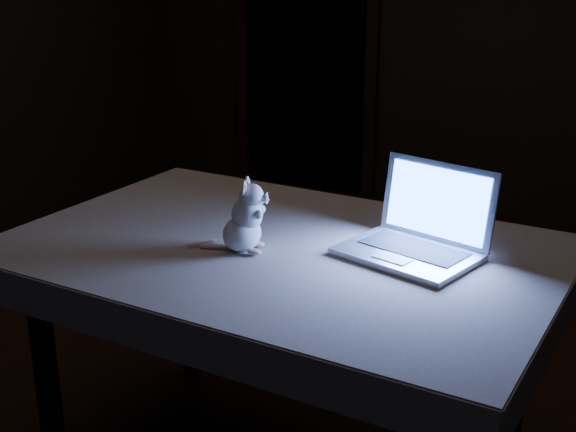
% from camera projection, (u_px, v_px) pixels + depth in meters
% --- Properties ---
extents(floor, '(5.00, 5.00, 0.00)m').
position_uv_depth(floor, '(294.00, 386.00, 3.01)').
color(floor, black).
rests_on(floor, ground).
extents(back_wall, '(4.50, 0.04, 2.60)m').
position_uv_depth(back_wall, '(469.00, 6.00, 4.72)').
color(back_wall, black).
rests_on(back_wall, ground).
extents(doorway, '(1.06, 0.36, 2.13)m').
position_uv_depth(doorway, '(306.00, 37.00, 5.25)').
color(doorway, black).
rests_on(doorway, back_wall).
extents(table, '(1.54, 1.05, 0.79)m').
position_uv_depth(table, '(281.00, 366.00, 2.39)').
color(table, black).
rests_on(table, floor).
extents(tablecloth, '(1.83, 1.48, 0.11)m').
position_uv_depth(tablecloth, '(275.00, 268.00, 2.24)').
color(tablecloth, '#BAA997').
rests_on(tablecloth, table).
extents(laptop, '(0.44, 0.41, 0.25)m').
position_uv_depth(laptop, '(409.00, 216.00, 2.12)').
color(laptop, '#ACACB1').
rests_on(laptop, tablecloth).
extents(plush_mouse, '(0.20, 0.20, 0.21)m').
position_uv_depth(plush_mouse, '(242.00, 215.00, 2.18)').
color(plush_mouse, silver).
rests_on(plush_mouse, tablecloth).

